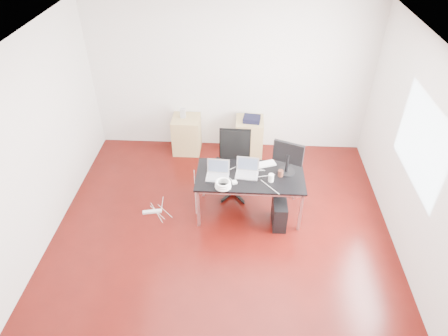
# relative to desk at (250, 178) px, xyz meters

# --- Properties ---
(room_shell) EXTENTS (5.00, 5.00, 5.00)m
(room_shell) POSITION_rel_desk_xyz_m (-0.35, -0.55, 0.73)
(room_shell) COLOR #3B0906
(room_shell) RESTS_ON ground
(desk) EXTENTS (1.60, 0.80, 0.73)m
(desk) POSITION_rel_desk_xyz_m (0.00, 0.00, 0.00)
(desk) COLOR black
(desk) RESTS_ON ground
(office_chair) EXTENTS (0.49, 0.51, 1.08)m
(office_chair) POSITION_rel_desk_xyz_m (-0.25, 0.51, -0.07)
(office_chair) COLOR black
(office_chair) RESTS_ON ground
(filing_cabinet_left) EXTENTS (0.50, 0.50, 0.70)m
(filing_cabinet_left) POSITION_rel_desk_xyz_m (-1.19, 1.68, -0.33)
(filing_cabinet_left) COLOR #A38951
(filing_cabinet_left) RESTS_ON ground
(filing_cabinet_right) EXTENTS (0.50, 0.50, 0.70)m
(filing_cabinet_right) POSITION_rel_desk_xyz_m (-0.01, 1.68, -0.33)
(filing_cabinet_right) COLOR #A38951
(filing_cabinet_right) RESTS_ON ground
(pc_tower) EXTENTS (0.21, 0.45, 0.44)m
(pc_tower) POSITION_rel_desk_xyz_m (0.46, -0.24, -0.46)
(pc_tower) COLOR black
(pc_tower) RESTS_ON ground
(wastebasket) EXTENTS (0.30, 0.30, 0.28)m
(wastebasket) POSITION_rel_desk_xyz_m (-0.24, 1.53, -0.54)
(wastebasket) COLOR black
(wastebasket) RESTS_ON ground
(power_strip) EXTENTS (0.31, 0.12, 0.04)m
(power_strip) POSITION_rel_desk_xyz_m (-1.52, -0.11, -0.66)
(power_strip) COLOR white
(power_strip) RESTS_ON ground
(laptop_left) EXTENTS (0.34, 0.27, 0.23)m
(laptop_left) POSITION_rel_desk_xyz_m (-0.48, -0.05, 0.11)
(laptop_left) COLOR silver
(laptop_left) RESTS_ON desk
(laptop_right) EXTENTS (0.35, 0.28, 0.23)m
(laptop_right) POSITION_rel_desk_xyz_m (-0.05, 0.03, 0.11)
(laptop_right) COLOR silver
(laptop_right) RESTS_ON desk
(monitor) EXTENTS (0.44, 0.26, 0.51)m
(monitor) POSITION_rel_desk_xyz_m (0.54, 0.12, 0.34)
(monitor) COLOR black
(monitor) RESTS_ON desk
(keyboard) EXTENTS (0.46, 0.28, 0.02)m
(keyboard) POSITION_rel_desk_xyz_m (0.17, 0.25, 0.06)
(keyboard) COLOR white
(keyboard) RESTS_ON desk
(cup_white) EXTENTS (0.09, 0.09, 0.12)m
(cup_white) POSITION_rel_desk_xyz_m (0.30, -0.12, 0.11)
(cup_white) COLOR white
(cup_white) RESTS_ON desk
(cup_brown) EXTENTS (0.08, 0.08, 0.10)m
(cup_brown) POSITION_rel_desk_xyz_m (0.45, 0.01, 0.10)
(cup_brown) COLOR #53281C
(cup_brown) RESTS_ON desk
(cable_coil) EXTENTS (0.24, 0.24, 0.11)m
(cable_coil) POSITION_rel_desk_xyz_m (-0.39, -0.30, 0.11)
(cable_coil) COLOR white
(cable_coil) RESTS_ON desk
(power_adapter) EXTENTS (0.09, 0.09, 0.03)m
(power_adapter) POSITION_rel_desk_xyz_m (-0.23, -0.19, 0.07)
(power_adapter) COLOR white
(power_adapter) RESTS_ON desk
(speaker) EXTENTS (0.10, 0.09, 0.18)m
(speaker) POSITION_rel_desk_xyz_m (-1.24, 1.71, 0.11)
(speaker) COLOR #9E9E9E
(speaker) RESTS_ON filing_cabinet_left
(navy_garment) EXTENTS (0.33, 0.28, 0.09)m
(navy_garment) POSITION_rel_desk_xyz_m (0.02, 1.64, 0.07)
(navy_garment) COLOR black
(navy_garment) RESTS_ON filing_cabinet_right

